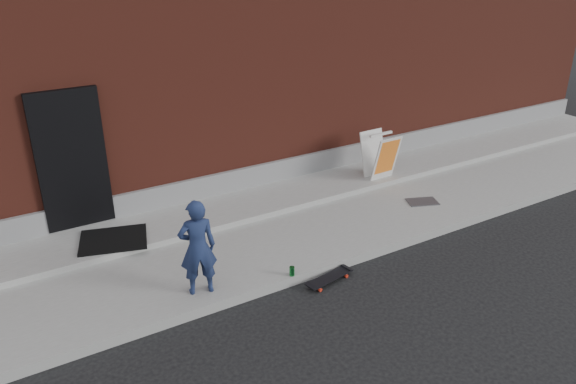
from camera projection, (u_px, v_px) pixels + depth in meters
ground at (313, 279)px, 8.23m from camera, size 80.00×80.00×0.00m
sidewalk at (264, 233)px, 9.37m from camera, size 20.00×3.00×0.15m
apron at (240, 206)px, 10.02m from camera, size 20.00×1.20×0.10m
building at (145, 38)px, 12.66m from camera, size 20.00×8.10×5.00m
child at (198, 247)px, 7.41m from camera, size 0.56×0.43×1.37m
skateboard at (329, 278)px, 8.13m from camera, size 0.80×0.34×0.09m
pizza_sign at (380, 155)px, 10.92m from camera, size 0.56×0.65×0.90m
soda_can at (292, 271)px, 8.02m from camera, size 0.10×0.10×0.14m
doormat at (113, 240)px, 8.77m from camera, size 1.20×1.07×0.03m
utility_plate at (422, 202)px, 10.27m from camera, size 0.63×0.52×0.02m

